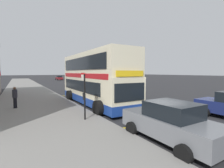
# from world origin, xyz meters

# --- Properties ---
(ground_plane) EXTENTS (260.00, 260.00, 0.00)m
(ground_plane) POSITION_xyz_m (0.00, 32.00, 0.00)
(ground_plane) COLOR #28282B
(pavement_near) EXTENTS (6.00, 76.00, 0.14)m
(pavement_near) POSITION_xyz_m (-7.00, 32.00, 0.07)
(pavement_near) COLOR gray
(pavement_near) RESTS_ON ground
(double_decker_bus) EXTENTS (3.25, 10.41, 4.40)m
(double_decker_bus) POSITION_xyz_m (-2.46, 5.32, 2.06)
(double_decker_bus) COLOR beige
(double_decker_bus) RESTS_ON ground
(bus_bay_markings) EXTENTS (3.00, 12.95, 0.01)m
(bus_bay_markings) POSITION_xyz_m (-2.50, 5.27, 0.01)
(bus_bay_markings) COLOR yellow
(bus_bay_markings) RESTS_ON ground
(bus_stop_sign) EXTENTS (0.09, 0.51, 2.62)m
(bus_stop_sign) POSITION_xyz_m (-5.06, 0.93, 1.69)
(bus_stop_sign) COLOR black
(bus_stop_sign) RESTS_ON pavement_near
(parked_car_grey_across) EXTENTS (2.09, 4.20, 1.62)m
(parked_car_grey_across) POSITION_xyz_m (-3.04, -3.36, 0.80)
(parked_car_grey_across) COLOR slate
(parked_car_grey_across) RESTS_ON ground
(parked_car_maroon_behind) EXTENTS (2.09, 4.20, 1.62)m
(parked_car_maroon_behind) POSITION_xyz_m (4.62, 51.08, 0.80)
(parked_car_maroon_behind) COLOR maroon
(parked_car_maroon_behind) RESTS_ON ground
(pedestrian_waiting_near_sign) EXTENTS (0.34, 0.34, 1.58)m
(pedestrian_waiting_near_sign) POSITION_xyz_m (-8.47, 6.22, 0.99)
(pedestrian_waiting_near_sign) COLOR black
(pedestrian_waiting_near_sign) RESTS_ON pavement_near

